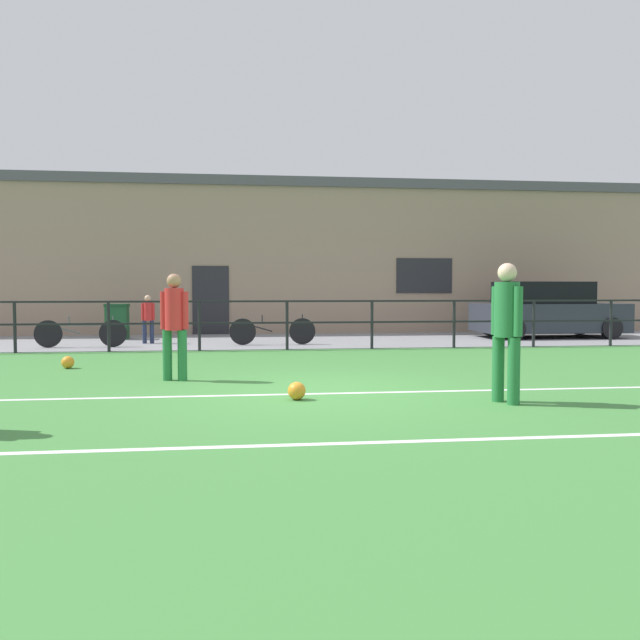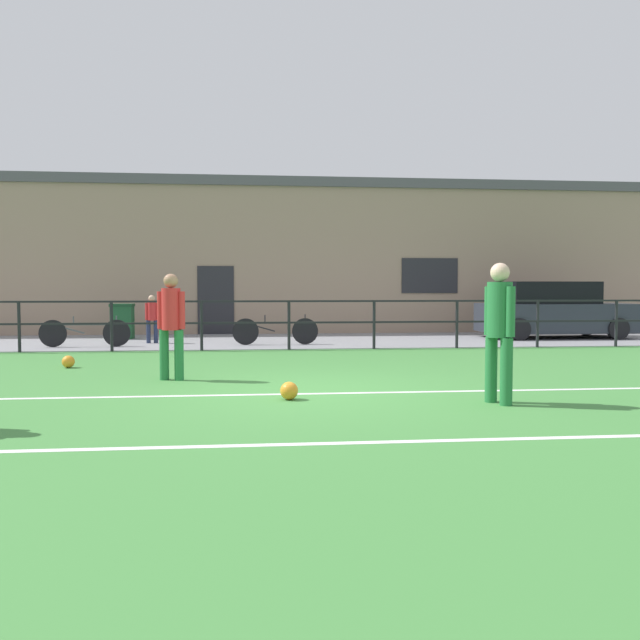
# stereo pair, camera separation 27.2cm
# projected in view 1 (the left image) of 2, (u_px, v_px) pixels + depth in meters

# --- Properties ---
(ground) EXTENTS (60.00, 44.00, 0.04)m
(ground) POSITION_uv_depth(u_px,v_px,m) (318.00, 393.00, 8.94)
(ground) COLOR #42843D
(field_line_touchline) EXTENTS (36.00, 0.11, 0.00)m
(field_line_touchline) POSITION_uv_depth(u_px,v_px,m) (320.00, 394.00, 8.72)
(field_line_touchline) COLOR white
(field_line_touchline) RESTS_ON ground
(field_line_hash) EXTENTS (36.00, 0.11, 0.00)m
(field_line_hash) POSITION_uv_depth(u_px,v_px,m) (357.00, 443.00, 5.95)
(field_line_hash) COLOR white
(field_line_hash) RESTS_ON ground
(pavement_strip) EXTENTS (48.00, 5.00, 0.02)m
(pavement_strip) POSITION_uv_depth(u_px,v_px,m) (280.00, 341.00, 17.36)
(pavement_strip) COLOR gray
(pavement_strip) RESTS_ON ground
(perimeter_fence) EXTENTS (36.07, 0.07, 1.15)m
(perimeter_fence) POSITION_uv_depth(u_px,v_px,m) (287.00, 318.00, 14.85)
(perimeter_fence) COLOR black
(perimeter_fence) RESTS_ON ground
(clubhouse_facade) EXTENTS (28.00, 2.56, 4.85)m
(clubhouse_facade) POSITION_uv_depth(u_px,v_px,m) (273.00, 257.00, 20.91)
(clubhouse_facade) COLOR gray
(clubhouse_facade) RESTS_ON ground
(player_striker) EXTENTS (0.31, 0.45, 1.75)m
(player_striker) POSITION_uv_depth(u_px,v_px,m) (506.00, 324.00, 7.98)
(player_striker) COLOR #237038
(player_striker) RESTS_ON ground
(player_winger) EXTENTS (0.44, 0.29, 1.66)m
(player_winger) POSITION_uv_depth(u_px,v_px,m) (174.00, 320.00, 9.93)
(player_winger) COLOR #237038
(player_winger) RESTS_ON ground
(soccer_ball_match) EXTENTS (0.23, 0.23, 0.23)m
(soccer_ball_match) POSITION_uv_depth(u_px,v_px,m) (297.00, 391.00, 8.25)
(soccer_ball_match) COLOR orange
(soccer_ball_match) RESTS_ON ground
(soccer_ball_spare) EXTENTS (0.22, 0.22, 0.22)m
(soccer_ball_spare) POSITION_uv_depth(u_px,v_px,m) (68.00, 362.00, 11.45)
(soccer_ball_spare) COLOR orange
(soccer_ball_spare) RESTS_ON ground
(spectator_child) EXTENTS (0.33, 0.22, 1.23)m
(spectator_child) POSITION_uv_depth(u_px,v_px,m) (148.00, 316.00, 16.37)
(spectator_child) COLOR #232D4C
(spectator_child) RESTS_ON pavement_strip
(parked_car_red) EXTENTS (4.13, 1.88, 1.59)m
(parked_car_red) POSITION_uv_depth(u_px,v_px,m) (547.00, 311.00, 18.39)
(parked_car_red) COLOR #282D38
(parked_car_red) RESTS_ON pavement_strip
(bicycle_parked_0) EXTENTS (2.14, 0.04, 0.75)m
(bicycle_parked_0) POSITION_uv_depth(u_px,v_px,m) (272.00, 331.00, 16.02)
(bicycle_parked_0) COLOR black
(bicycle_parked_0) RESTS_ON pavement_strip
(bicycle_parked_2) EXTENTS (2.14, 0.04, 0.75)m
(bicycle_parked_2) POSITION_uv_depth(u_px,v_px,m) (81.00, 333.00, 15.31)
(bicycle_parked_2) COLOR black
(bicycle_parked_2) RESTS_ON pavement_strip
(trash_bin_0) EXTENTS (0.61, 0.52, 0.98)m
(trash_bin_0) POSITION_uv_depth(u_px,v_px,m) (117.00, 321.00, 17.74)
(trash_bin_0) COLOR #194C28
(trash_bin_0) RESTS_ON pavement_strip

